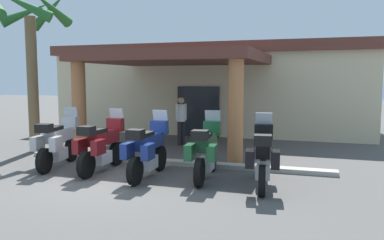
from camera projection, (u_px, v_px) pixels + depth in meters
The scene contains 10 objects.
ground_plane at pixel (108, 181), 9.44m from camera, with size 80.00×80.00×0.00m, color #514F4C.
motel_building at pixel (214, 87), 18.83m from camera, with size 14.47×10.91×3.93m.
motorcycle_silver at pixel (58, 142), 10.79m from camera, with size 0.84×2.20×1.61m.
motorcycle_maroon at pixel (101, 145), 10.29m from camera, with size 0.70×2.21×1.61m.
motorcycle_blue at pixel (148, 149), 9.68m from camera, with size 0.70×2.21×1.61m.
motorcycle_green at pixel (206, 150), 9.54m from camera, with size 0.73×2.21×1.61m.
motorcycle_black at pixel (263, 156), 8.84m from camera, with size 0.76×2.21×1.61m.
pedestrian at pixel (181, 117), 14.40m from camera, with size 0.32×0.48×1.76m.
palm_tree_roadside at pixel (31, 34), 12.86m from camera, with size 2.63×2.71×5.40m.
curb_strip at pixel (170, 162), 11.23m from camera, with size 9.01×0.36×0.12m, color #ADA89E.
Camera 1 is at (4.68, -8.21, 2.43)m, focal length 36.95 mm.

